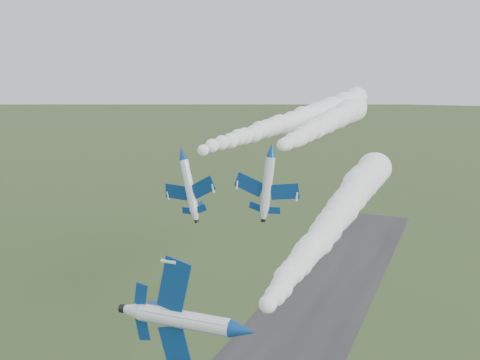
# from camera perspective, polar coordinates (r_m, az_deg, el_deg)

# --- Properties ---
(jet_lead) EXTENTS (3.49, 14.08, 11.66)m
(jet_lead) POSITION_cam_1_polar(r_m,az_deg,el_deg) (48.43, 0.34, -15.83)
(jet_lead) COLOR white
(smoke_trail_jet_lead) EXTENTS (6.12, 61.55, 5.93)m
(smoke_trail_jet_lead) POSITION_cam_1_polar(r_m,az_deg,el_deg) (78.10, 10.44, -3.50)
(smoke_trail_jet_lead) COLOR white
(jet_pair_left) EXTENTS (9.52, 11.53, 3.46)m
(jet_pair_left) POSITION_cam_1_polar(r_m,az_deg,el_deg) (79.42, -6.23, 2.87)
(jet_pair_left) COLOR white
(smoke_trail_jet_pair_left) EXTENTS (19.84, 71.81, 5.65)m
(smoke_trail_jet_pair_left) POSITION_cam_1_polar(r_m,az_deg,el_deg) (111.40, 6.34, 6.57)
(smoke_trail_jet_pair_left) COLOR white
(jet_pair_right) EXTENTS (9.47, 11.46, 2.88)m
(jet_pair_right) POSITION_cam_1_polar(r_m,az_deg,el_deg) (73.94, 3.36, 3.26)
(jet_pair_right) COLOR white
(smoke_trail_jet_pair_right) EXTENTS (6.49, 65.25, 5.47)m
(smoke_trail_jet_pair_right) POSITION_cam_1_polar(r_m,az_deg,el_deg) (107.32, 9.42, 6.14)
(smoke_trail_jet_pair_right) COLOR white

